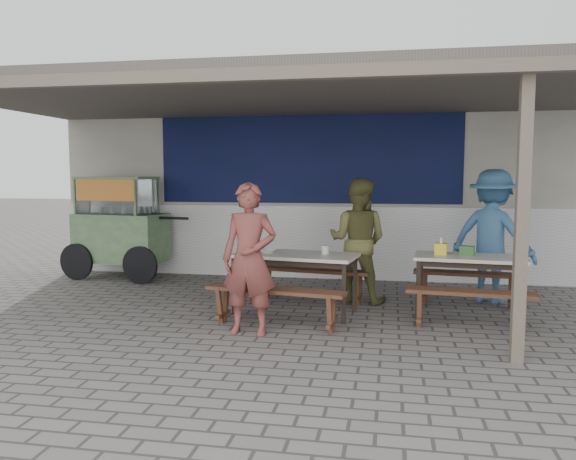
# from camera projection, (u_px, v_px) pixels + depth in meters

# --- Properties ---
(ground) EXTENTS (60.00, 60.00, 0.00)m
(ground) POSITION_uv_depth(u_px,v_px,m) (285.00, 324.00, 6.49)
(ground) COLOR slate
(ground) RESTS_ON ground
(back_wall) EXTENTS (9.00, 1.28, 3.50)m
(back_wall) POSITION_uv_depth(u_px,v_px,m) (323.00, 175.00, 9.82)
(back_wall) COLOR beige
(back_wall) RESTS_ON ground
(warung_roof) EXTENTS (9.00, 4.21, 2.81)m
(warung_roof) POSITION_uv_depth(u_px,v_px,m) (299.00, 96.00, 7.09)
(warung_roof) COLOR #4E4943
(warung_roof) RESTS_ON ground
(table_left) EXTENTS (1.59, 0.93, 0.75)m
(table_left) POSITION_uv_depth(u_px,v_px,m) (295.00, 260.00, 6.93)
(table_left) COLOR beige
(table_left) RESTS_ON ground
(bench_left_street) EXTENTS (1.63, 0.52, 0.45)m
(bench_left_street) POSITION_uv_depth(u_px,v_px,m) (275.00, 298.00, 6.30)
(bench_left_street) COLOR brown
(bench_left_street) RESTS_ON ground
(bench_left_wall) EXTENTS (1.63, 0.52, 0.45)m
(bench_left_wall) POSITION_uv_depth(u_px,v_px,m) (311.00, 276.00, 7.62)
(bench_left_wall) COLOR brown
(bench_left_wall) RESTS_ON ground
(table_right) EXTENTS (1.34, 0.79, 0.75)m
(table_right) POSITION_uv_depth(u_px,v_px,m) (469.00, 263.00, 6.73)
(table_right) COLOR beige
(table_right) RESTS_ON ground
(bench_right_street) EXTENTS (1.40, 0.42, 0.45)m
(bench_right_street) POSITION_uv_depth(u_px,v_px,m) (470.00, 301.00, 6.18)
(bench_right_street) COLOR brown
(bench_right_street) RESTS_ON ground
(bench_right_wall) EXTENTS (1.40, 0.42, 0.45)m
(bench_right_wall) POSITION_uv_depth(u_px,v_px,m) (467.00, 281.00, 7.35)
(bench_right_wall) COLOR brown
(bench_right_wall) RESTS_ON ground
(vendor_cart) EXTENTS (2.17, 0.99, 1.69)m
(vendor_cart) POSITION_uv_depth(u_px,v_px,m) (120.00, 223.00, 9.32)
(vendor_cart) COLOR #779563
(vendor_cart) RESTS_ON ground
(patron_street_side) EXTENTS (0.61, 0.42, 1.64)m
(patron_street_side) POSITION_uv_depth(u_px,v_px,m) (249.00, 259.00, 6.02)
(patron_street_side) COLOR brown
(patron_street_side) RESTS_ON ground
(patron_wall_side) EXTENTS (0.94, 0.80, 1.67)m
(patron_wall_side) POSITION_uv_depth(u_px,v_px,m) (358.00, 240.00, 7.57)
(patron_wall_side) COLOR brown
(patron_wall_side) RESTS_ON ground
(patron_right_table) EXTENTS (1.34, 1.17, 1.79)m
(patron_right_table) POSITION_uv_depth(u_px,v_px,m) (492.00, 236.00, 7.52)
(patron_right_table) COLOR teal
(patron_right_table) RESTS_ON ground
(tissue_box) EXTENTS (0.16, 0.16, 0.14)m
(tissue_box) POSITION_uv_depth(u_px,v_px,m) (441.00, 249.00, 6.82)
(tissue_box) COLOR yellow
(tissue_box) RESTS_ON table_right
(donation_box) EXTENTS (0.19, 0.15, 0.11)m
(donation_box) POSITION_uv_depth(u_px,v_px,m) (467.00, 251.00, 6.79)
(donation_box) COLOR #2F672D
(donation_box) RESTS_ON table_right
(condiment_jar) EXTENTS (0.09, 0.09, 0.10)m
(condiment_jar) POSITION_uv_depth(u_px,v_px,m) (325.00, 250.00, 6.89)
(condiment_jar) COLOR silver
(condiment_jar) RESTS_ON table_left
(condiment_bowl) EXTENTS (0.19, 0.19, 0.05)m
(condiment_bowl) POSITION_uv_depth(u_px,v_px,m) (268.00, 251.00, 7.00)
(condiment_bowl) COLOR white
(condiment_bowl) RESTS_ON table_left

